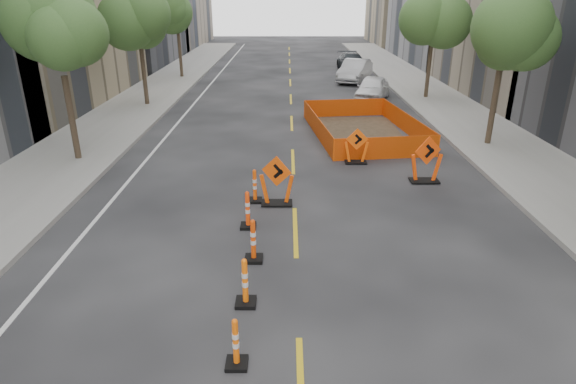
{
  "coord_description": "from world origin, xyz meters",
  "views": [
    {
      "loc": [
        -0.22,
        -7.91,
        6.09
      ],
      "look_at": [
        -0.2,
        4.16,
        1.1
      ],
      "focal_mm": 30.0,
      "sensor_mm": 36.0,
      "label": 1
    }
  ],
  "objects_px": {
    "channelizer_4": "(253,240)",
    "channelizer_6": "(255,186)",
    "parked_car_near": "(372,88)",
    "parked_car_mid": "(355,71)",
    "chevron_sign_center": "(357,146)",
    "chevron_sign_right": "(427,159)",
    "channelizer_3": "(245,282)",
    "chevron_sign_left": "(277,181)",
    "channelizer_2": "(236,343)",
    "parked_car_far": "(352,62)",
    "channelizer_5": "(248,210)"
  },
  "relations": [
    {
      "from": "channelizer_6",
      "to": "parked_car_far",
      "type": "bearing_deg",
      "value": 76.9
    },
    {
      "from": "channelizer_6",
      "to": "chevron_sign_center",
      "type": "bearing_deg",
      "value": 45.42
    },
    {
      "from": "channelizer_2",
      "to": "parked_car_far",
      "type": "relative_size",
      "value": 0.2
    },
    {
      "from": "chevron_sign_right",
      "to": "channelizer_6",
      "type": "bearing_deg",
      "value": 179.05
    },
    {
      "from": "channelizer_5",
      "to": "channelizer_3",
      "type": "bearing_deg",
      "value": -86.5
    },
    {
      "from": "chevron_sign_right",
      "to": "channelizer_3",
      "type": "bearing_deg",
      "value": -145.73
    },
    {
      "from": "channelizer_4",
      "to": "channelizer_6",
      "type": "relative_size",
      "value": 1.03
    },
    {
      "from": "chevron_sign_left",
      "to": "parked_car_near",
      "type": "xyz_separation_m",
      "value": [
        5.53,
        15.84,
        -0.07
      ]
    },
    {
      "from": "channelizer_3",
      "to": "channelizer_6",
      "type": "height_order",
      "value": "channelizer_3"
    },
    {
      "from": "chevron_sign_left",
      "to": "parked_car_far",
      "type": "bearing_deg",
      "value": 99.1
    },
    {
      "from": "channelizer_2",
      "to": "chevron_sign_left",
      "type": "relative_size",
      "value": 0.62
    },
    {
      "from": "channelizer_6",
      "to": "parked_car_near",
      "type": "height_order",
      "value": "parked_car_near"
    },
    {
      "from": "channelizer_4",
      "to": "channelizer_6",
      "type": "distance_m",
      "value": 3.63
    },
    {
      "from": "chevron_sign_right",
      "to": "parked_car_mid",
      "type": "xyz_separation_m",
      "value": [
        0.25,
        20.77,
        -0.03
      ]
    },
    {
      "from": "chevron_sign_left",
      "to": "chevron_sign_center",
      "type": "relative_size",
      "value": 1.15
    },
    {
      "from": "chevron_sign_left",
      "to": "chevron_sign_right",
      "type": "distance_m",
      "value": 5.46
    },
    {
      "from": "channelizer_4",
      "to": "parked_car_far",
      "type": "height_order",
      "value": "parked_car_far"
    },
    {
      "from": "channelizer_2",
      "to": "chevron_sign_right",
      "type": "xyz_separation_m",
      "value": [
        5.68,
        8.95,
        0.33
      ]
    },
    {
      "from": "parked_car_near",
      "to": "parked_car_far",
      "type": "relative_size",
      "value": 0.86
    },
    {
      "from": "channelizer_5",
      "to": "chevron_sign_left",
      "type": "distance_m",
      "value": 1.79
    },
    {
      "from": "chevron_sign_right",
      "to": "parked_car_mid",
      "type": "height_order",
      "value": "chevron_sign_right"
    },
    {
      "from": "channelizer_4",
      "to": "parked_car_mid",
      "type": "relative_size",
      "value": 0.23
    },
    {
      "from": "chevron_sign_right",
      "to": "parked_car_mid",
      "type": "distance_m",
      "value": 20.77
    },
    {
      "from": "parked_car_far",
      "to": "chevron_sign_center",
      "type": "bearing_deg",
      "value": -100.97
    },
    {
      "from": "channelizer_6",
      "to": "parked_car_far",
      "type": "distance_m",
      "value": 28.71
    },
    {
      "from": "channelizer_5",
      "to": "parked_car_near",
      "type": "xyz_separation_m",
      "value": [
        6.31,
        17.43,
        0.18
      ]
    },
    {
      "from": "channelizer_4",
      "to": "parked_car_near",
      "type": "relative_size",
      "value": 0.26
    },
    {
      "from": "channelizer_5",
      "to": "chevron_sign_right",
      "type": "relative_size",
      "value": 0.66
    },
    {
      "from": "channelizer_3",
      "to": "channelizer_5",
      "type": "relative_size",
      "value": 1.01
    },
    {
      "from": "channelizer_2",
      "to": "channelizer_5",
      "type": "xyz_separation_m",
      "value": [
        -0.21,
        5.44,
        0.05
      ]
    },
    {
      "from": "chevron_sign_center",
      "to": "chevron_sign_right",
      "type": "distance_m",
      "value": 2.94
    },
    {
      "from": "channelizer_4",
      "to": "parked_car_near",
      "type": "xyz_separation_m",
      "value": [
        6.04,
        19.24,
        0.17
      ]
    },
    {
      "from": "channelizer_4",
      "to": "parked_car_mid",
      "type": "bearing_deg",
      "value": 77.34
    },
    {
      "from": "channelizer_5",
      "to": "parked_car_far",
      "type": "bearing_deg",
      "value": 77.52
    },
    {
      "from": "channelizer_3",
      "to": "channelizer_4",
      "type": "distance_m",
      "value": 1.81
    },
    {
      "from": "channelizer_4",
      "to": "chevron_sign_left",
      "type": "xyz_separation_m",
      "value": [
        0.5,
        3.4,
        0.24
      ]
    },
    {
      "from": "parked_car_near",
      "to": "parked_car_mid",
      "type": "height_order",
      "value": "parked_car_mid"
    },
    {
      "from": "channelizer_3",
      "to": "channelizer_4",
      "type": "relative_size",
      "value": 0.99
    },
    {
      "from": "channelizer_3",
      "to": "chevron_sign_right",
      "type": "xyz_separation_m",
      "value": [
        5.66,
        7.14,
        0.28
      ]
    },
    {
      "from": "channelizer_4",
      "to": "chevron_sign_center",
      "type": "xyz_separation_m",
      "value": [
        3.48,
        7.35,
        0.14
      ]
    },
    {
      "from": "channelizer_5",
      "to": "parked_car_mid",
      "type": "bearing_deg",
      "value": 75.82
    },
    {
      "from": "parked_car_far",
      "to": "chevron_sign_left",
      "type": "bearing_deg",
      "value": -105.95
    },
    {
      "from": "channelizer_6",
      "to": "channelizer_5",
      "type": "bearing_deg",
      "value": -92.67
    },
    {
      "from": "channelizer_3",
      "to": "chevron_sign_left",
      "type": "height_order",
      "value": "chevron_sign_left"
    },
    {
      "from": "channelizer_4",
      "to": "parked_car_far",
      "type": "relative_size",
      "value": 0.23
    },
    {
      "from": "chevron_sign_center",
      "to": "chevron_sign_right",
      "type": "height_order",
      "value": "chevron_sign_right"
    },
    {
      "from": "channelizer_3",
      "to": "channelizer_5",
      "type": "height_order",
      "value": "channelizer_3"
    },
    {
      "from": "chevron_sign_right",
      "to": "parked_car_far",
      "type": "xyz_separation_m",
      "value": [
        0.71,
        26.26,
        -0.11
      ]
    },
    {
      "from": "channelizer_6",
      "to": "parked_car_mid",
      "type": "bearing_deg",
      "value": 74.93
    },
    {
      "from": "chevron_sign_left",
      "to": "chevron_sign_center",
      "type": "bearing_deg",
      "value": 73.73
    }
  ]
}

